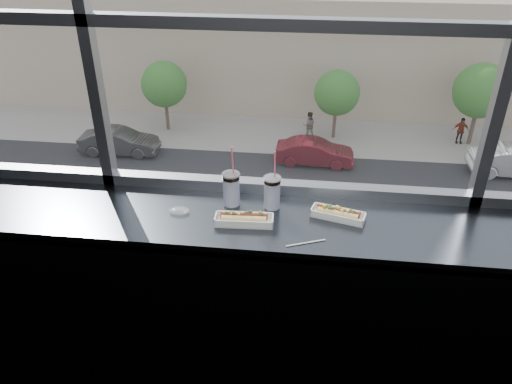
# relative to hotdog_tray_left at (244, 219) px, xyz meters

# --- Properties ---
(wall_back_lower) EXTENTS (6.00, 0.00, 6.00)m
(wall_back_lower) POSITION_rel_hotdog_tray_left_xyz_m (0.18, 0.34, -0.58)
(wall_back_lower) COLOR black
(wall_back_lower) RESTS_ON ground
(counter) EXTENTS (6.00, 0.55, 0.06)m
(counter) POSITION_rel_hotdog_tray_left_xyz_m (0.18, 0.06, -0.06)
(counter) COLOR #434950
(counter) RESTS_ON ground
(counter_fascia) EXTENTS (6.00, 0.04, 1.04)m
(counter_fascia) POSITION_rel_hotdog_tray_left_xyz_m (0.18, -0.19, -0.58)
(counter_fascia) COLOR #434950
(counter_fascia) RESTS_ON ground
(hotdog_tray_left) EXTENTS (0.30, 0.11, 0.07)m
(hotdog_tray_left) POSITION_rel_hotdog_tray_left_xyz_m (0.00, 0.00, 0.00)
(hotdog_tray_left) COLOR white
(hotdog_tray_left) RESTS_ON counter
(hotdog_tray_right) EXTENTS (0.29, 0.16, 0.07)m
(hotdog_tray_right) POSITION_rel_hotdog_tray_left_xyz_m (0.47, 0.11, -0.00)
(hotdog_tray_right) COLOR white
(hotdog_tray_right) RESTS_ON counter
(soda_cup_left) EXTENTS (0.09, 0.09, 0.35)m
(soda_cup_left) POSITION_rel_hotdog_tray_left_xyz_m (-0.09, 0.18, 0.07)
(soda_cup_left) COLOR white
(soda_cup_left) RESTS_ON counter
(soda_cup_right) EXTENTS (0.09, 0.09, 0.34)m
(soda_cup_right) POSITION_rel_hotdog_tray_left_xyz_m (0.12, 0.17, 0.07)
(soda_cup_right) COLOR white
(soda_cup_right) RESTS_ON counter
(loose_straw) EXTENTS (0.18, 0.08, 0.01)m
(loose_straw) POSITION_rel_hotdog_tray_left_xyz_m (0.31, -0.13, -0.03)
(loose_straw) COLOR white
(loose_straw) RESTS_ON counter
(wrapper) EXTENTS (0.10, 0.07, 0.03)m
(wrapper) POSITION_rel_hotdog_tray_left_xyz_m (-0.35, 0.06, -0.02)
(wrapper) COLOR silver
(wrapper) RESTS_ON counter
(plaza_ground) EXTENTS (120.00, 120.00, 0.00)m
(plaza_ground) POSITION_rel_hotdog_tray_left_xyz_m (0.18, 43.84, -12.13)
(plaza_ground) COLOR gray
(plaza_ground) RESTS_ON ground
(street_asphalt) EXTENTS (80.00, 10.00, 0.06)m
(street_asphalt) POSITION_rel_hotdog_tray_left_xyz_m (0.18, 20.34, -12.10)
(street_asphalt) COLOR black
(street_asphalt) RESTS_ON plaza_ground
(far_sidewalk) EXTENTS (80.00, 6.00, 0.04)m
(far_sidewalk) POSITION_rel_hotdog_tray_left_xyz_m (0.18, 28.34, -12.11)
(far_sidewalk) COLOR gray
(far_sidewalk) RESTS_ON plaza_ground
(far_building) EXTENTS (50.00, 14.00, 8.00)m
(far_building) POSITION_rel_hotdog_tray_left_xyz_m (0.18, 38.34, -8.13)
(far_building) COLOR tan
(far_building) RESTS_ON plaza_ground
(car_near_d) EXTENTS (3.49, 7.18, 2.32)m
(car_near_d) POSITION_rel_hotdog_tray_left_xyz_m (7.45, 16.34, -10.91)
(car_near_d) COLOR #B8B8A7
(car_near_d) RESTS_ON street_asphalt
(car_far_a) EXTENTS (2.76, 6.30, 2.08)m
(car_far_a) POSITION_rel_hotdog_tray_left_xyz_m (-11.22, 24.34, -11.03)
(car_far_a) COLOR #343434
(car_far_a) RESTS_ON street_asphalt
(car_near_b) EXTENTS (2.80, 6.69, 2.23)m
(car_near_b) POSITION_rel_hotdog_tray_left_xyz_m (-6.82, 16.34, -10.96)
(car_near_b) COLOR black
(car_near_b) RESTS_ON street_asphalt
(car_near_a) EXTENTS (2.80, 5.78, 1.87)m
(car_near_a) POSITION_rel_hotdog_tray_left_xyz_m (-13.40, 16.34, -11.13)
(car_near_a) COLOR silver
(car_near_a) RESTS_ON street_asphalt
(car_near_c) EXTENTS (3.24, 6.26, 2.00)m
(car_near_c) POSITION_rel_hotdog_tray_left_xyz_m (-0.39, 16.34, -11.07)
(car_near_c) COLOR #A91A49
(car_near_c) RESTS_ON street_asphalt
(car_far_b) EXTENTS (2.66, 6.02, 1.98)m
(car_far_b) POSITION_rel_hotdog_tray_left_xyz_m (0.57, 24.34, -11.08)
(car_far_b) COLOR maroon
(car_far_b) RESTS_ON street_asphalt
(pedestrian_d) EXTENTS (0.91, 0.68, 2.04)m
(pedestrian_d) POSITION_rel_hotdog_tray_left_xyz_m (9.67, 28.40, -11.07)
(pedestrian_d) COLOR #66605B
(pedestrian_d) RESTS_ON far_sidewalk
(pedestrian_b) EXTENTS (0.93, 0.70, 2.10)m
(pedestrian_b) POSITION_rel_hotdog_tray_left_xyz_m (0.13, 28.10, -11.04)
(pedestrian_b) COLOR #66605B
(pedestrian_b) RESTS_ON far_sidewalk
(tree_left) EXTENTS (2.98, 2.98, 4.66)m
(tree_left) POSITION_rel_hotdog_tray_left_xyz_m (-9.35, 28.34, -8.97)
(tree_left) COLOR #47382B
(tree_left) RESTS_ON far_sidewalk
(tree_center) EXTENTS (2.87, 2.87, 4.49)m
(tree_center) POSITION_rel_hotdog_tray_left_xyz_m (1.75, 28.34, -9.08)
(tree_center) COLOR #47382B
(tree_center) RESTS_ON far_sidewalk
(tree_right) EXTENTS (3.33, 3.33, 5.20)m
(tree_right) POSITION_rel_hotdog_tray_left_xyz_m (10.31, 28.34, -8.61)
(tree_right) COLOR #47382B
(tree_right) RESTS_ON far_sidewalk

